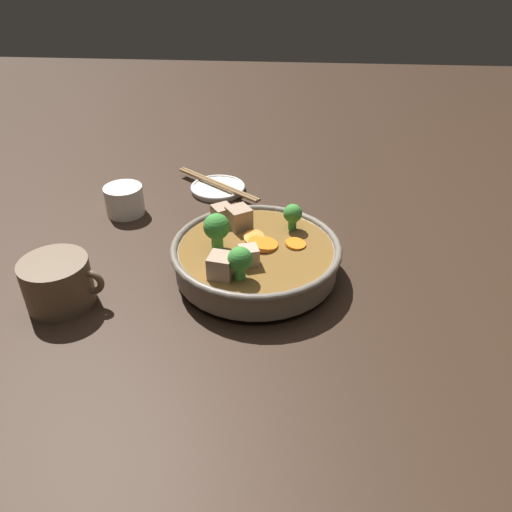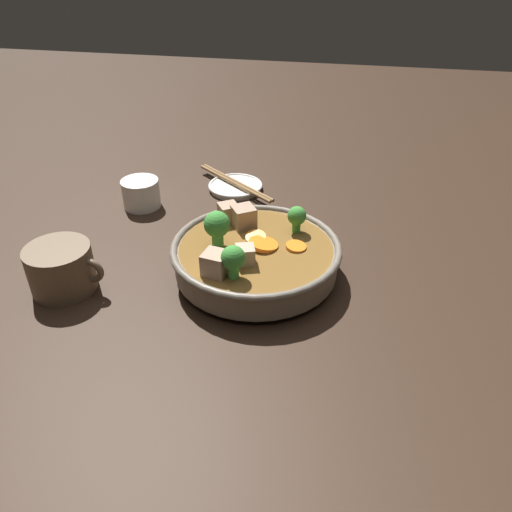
{
  "view_description": "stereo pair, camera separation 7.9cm",
  "coord_description": "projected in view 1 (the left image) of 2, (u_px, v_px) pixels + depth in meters",
  "views": [
    {
      "loc": [
        0.05,
        -0.66,
        0.47
      ],
      "look_at": [
        0.0,
        0.0,
        0.04
      ],
      "focal_mm": 35.0,
      "sensor_mm": 36.0,
      "label": 1
    },
    {
      "loc": [
        0.13,
        -0.64,
        0.47
      ],
      "look_at": [
        0.0,
        0.0,
        0.04
      ],
      "focal_mm": 35.0,
      "sensor_mm": 36.0,
      "label": 2
    }
  ],
  "objects": [
    {
      "name": "ground_plane",
      "position": [
        256.0,
        274.0,
        0.81
      ],
      "size": [
        3.0,
        3.0,
        0.0
      ],
      "primitive_type": "plane",
      "color": "black"
    },
    {
      "name": "stirfry_bowl",
      "position": [
        255.0,
        254.0,
        0.79
      ],
      "size": [
        0.27,
        0.27,
        0.11
      ],
      "color": "slate",
      "rests_on": "ground_plane"
    },
    {
      "name": "side_saucer",
      "position": [
        218.0,
        188.0,
        1.06
      ],
      "size": [
        0.12,
        0.12,
        0.01
      ],
      "color": "white",
      "rests_on": "ground_plane"
    },
    {
      "name": "tea_cup",
      "position": [
        124.0,
        200.0,
        0.97
      ],
      "size": [
        0.07,
        0.07,
        0.06
      ],
      "color": "white",
      "rests_on": "ground_plane"
    },
    {
      "name": "dark_mug",
      "position": [
        58.0,
        283.0,
        0.73
      ],
      "size": [
        0.12,
        0.1,
        0.07
      ],
      "color": "brown",
      "rests_on": "ground_plane"
    },
    {
      "name": "chopsticks_pair",
      "position": [
        218.0,
        184.0,
        1.05
      ],
      "size": [
        0.19,
        0.15,
        0.01
      ],
      "color": "olive",
      "rests_on": "side_saucer"
    }
  ]
}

